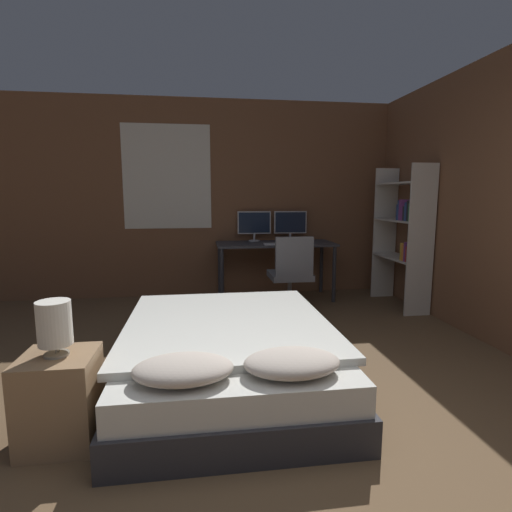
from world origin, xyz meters
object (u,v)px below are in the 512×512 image
at_px(bed, 229,354).
at_px(bookshelf, 406,229).
at_px(bedside_lamp, 54,324).
at_px(computer_mouse, 300,243).
at_px(nightstand, 60,399).
at_px(monitor_left, 254,224).
at_px(desk, 275,249).
at_px(monitor_right, 290,224).
at_px(keyboard, 279,244).
at_px(office_chair, 291,282).

height_order(bed, bookshelf, bookshelf).
height_order(bed, bedside_lamp, bedside_lamp).
bearing_deg(bookshelf, bed, -142.86).
bearing_deg(computer_mouse, bed, -116.46).
height_order(bed, nightstand, bed).
height_order(bedside_lamp, monitor_left, monitor_left).
height_order(nightstand, computer_mouse, computer_mouse).
xyz_separation_m(bedside_lamp, monitor_left, (1.55, 3.23, 0.31)).
bearing_deg(nightstand, bedside_lamp, 135.00).
bearing_deg(desk, monitor_left, 138.37).
distance_m(nightstand, monitor_right, 3.91).
distance_m(keyboard, computer_mouse, 0.28).
height_order(monitor_right, office_chair, monitor_right).
xyz_separation_m(keyboard, bookshelf, (1.51, -0.43, 0.21)).
distance_m(monitor_left, office_chair, 1.20).
xyz_separation_m(office_chair, bookshelf, (1.47, 0.10, 0.60)).
height_order(nightstand, bedside_lamp, bedside_lamp).
distance_m(monitor_left, bookshelf, 1.98).
distance_m(bedside_lamp, keyboard, 3.32).
bearing_deg(computer_mouse, bookshelf, -19.39).
xyz_separation_m(monitor_right, office_chair, (-0.21, -0.99, -0.61)).
height_order(keyboard, office_chair, office_chair).
bearing_deg(nightstand, computer_mouse, 53.06).
bearing_deg(nightstand, monitor_left, 64.31).
xyz_separation_m(monitor_left, keyboard, (0.26, -0.45, -0.23)).
relative_size(monitor_left, bookshelf, 0.26).
distance_m(bed, bookshelf, 3.01).
height_order(monitor_left, keyboard, monitor_left).
relative_size(monitor_right, keyboard, 1.22).
xyz_separation_m(nightstand, monitor_right, (2.07, 3.23, 0.75)).
distance_m(bedside_lamp, monitor_left, 3.60).
xyz_separation_m(bed, computer_mouse, (1.09, 2.19, 0.56)).
bearing_deg(keyboard, computer_mouse, 0.00).
relative_size(nightstand, desk, 0.33).
bearing_deg(monitor_left, keyboard, -60.45).
relative_size(bed, nightstand, 3.91).
relative_size(bed, desk, 1.29).
bearing_deg(nightstand, bookshelf, 35.25).
height_order(monitor_right, keyboard, monitor_right).
xyz_separation_m(nightstand, keyboard, (1.81, 2.78, 0.52)).
height_order(bedside_lamp, keyboard, bedside_lamp).
height_order(desk, keyboard, keyboard).
xyz_separation_m(computer_mouse, bookshelf, (1.23, -0.43, 0.20)).
distance_m(keyboard, bookshelf, 1.59).
xyz_separation_m(nightstand, bedside_lamp, (-0.00, 0.00, 0.44)).
relative_size(desk, monitor_right, 3.42).
bearing_deg(keyboard, monitor_right, 60.45).
relative_size(monitor_right, computer_mouse, 6.60).
bearing_deg(bed, keyboard, 69.69).
relative_size(monitor_left, computer_mouse, 6.60).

